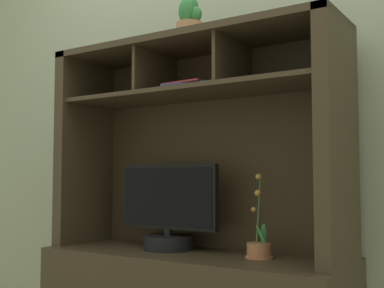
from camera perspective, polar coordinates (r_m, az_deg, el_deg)
back_wall at (r=2.56m, az=3.54°, el=8.51°), size 6.00×0.02×2.80m
media_console at (r=2.30m, az=0.11°, el=-14.41°), size 1.37×0.54×1.48m
tv_monitor at (r=2.34m, az=-2.75°, el=-8.04°), size 0.52×0.23×0.39m
potted_orchid at (r=2.12m, az=7.62°, el=-11.49°), size 0.12×0.12×0.35m
magazine_stack_left at (r=2.27m, az=0.41°, el=6.42°), size 0.27×0.27×0.03m
potted_succulent at (r=2.35m, az=-0.28°, el=13.76°), size 0.14×0.14×0.21m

